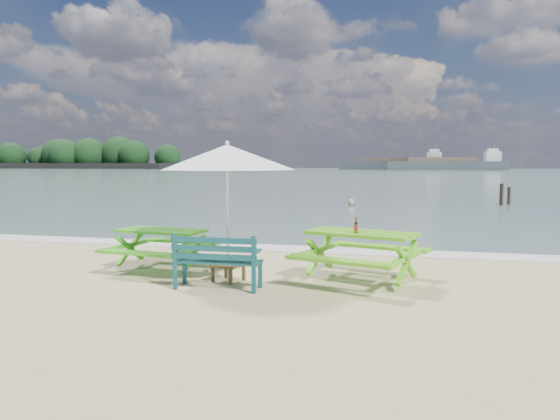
% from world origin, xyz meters
% --- Properties ---
extents(sea, '(300.00, 300.00, 0.00)m').
position_xyz_m(sea, '(0.00, 85.00, 0.00)').
color(sea, slate).
rests_on(sea, ground).
extents(foam_strip, '(22.00, 0.90, 0.01)m').
position_xyz_m(foam_strip, '(0.00, 4.60, 0.01)').
color(foam_strip, silver).
rests_on(foam_strip, ground).
extents(island_headland, '(90.00, 22.00, 7.60)m').
position_xyz_m(island_headland, '(-110.00, 140.00, 3.26)').
color(island_headland, black).
rests_on(island_headland, ground).
extents(picnic_table_left, '(1.72, 1.87, 0.73)m').
position_xyz_m(picnic_table_left, '(-1.36, 1.72, 0.35)').
color(picnic_table_left, green).
rests_on(picnic_table_left, ground).
extents(picnic_table_right, '(2.19, 2.31, 0.81)m').
position_xyz_m(picnic_table_right, '(2.15, 1.59, 0.39)').
color(picnic_table_right, '#5CB61B').
rests_on(picnic_table_right, ground).
extents(park_bench, '(1.33, 0.49, 0.81)m').
position_xyz_m(park_bench, '(0.09, 0.64, 0.25)').
color(park_bench, '#104145').
rests_on(park_bench, ground).
extents(side_table, '(0.55, 0.55, 0.29)m').
position_xyz_m(side_table, '(0.08, 1.15, 0.15)').
color(side_table, brown).
rests_on(side_table, ground).
extents(patio_umbrella, '(2.76, 2.76, 2.18)m').
position_xyz_m(patio_umbrella, '(0.08, 1.15, 1.98)').
color(patio_umbrella, silver).
rests_on(patio_umbrella, ground).
extents(beer_bottle, '(0.06, 0.06, 0.25)m').
position_xyz_m(beer_bottle, '(2.09, 1.41, 0.89)').
color(beer_bottle, brown).
rests_on(beer_bottle, picnic_table_right).
extents(swimmer, '(0.71, 0.60, 1.64)m').
position_xyz_m(swimmer, '(0.18, 16.94, -0.52)').
color(swimmer, tan).
rests_on(swimmer, ground).
extents(mooring_pilings, '(0.55, 0.75, 1.17)m').
position_xyz_m(mooring_pilings, '(6.79, 18.82, 0.35)').
color(mooring_pilings, black).
rests_on(mooring_pilings, ground).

